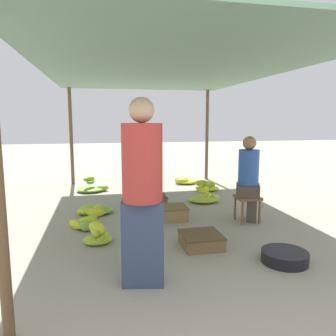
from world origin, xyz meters
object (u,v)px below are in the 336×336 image
object	(u,v)px
basin_black	(285,257)
banana_pile_left_0	(93,210)
banana_pile_left_3	(92,188)
banana_pile_right_0	(206,187)
banana_pile_left_1	(86,223)
crate_mid	(173,213)
vendor_seated	(249,178)
banana_pile_right_1	(206,198)
crate_far	(153,201)
stool	(247,201)
banana_pile_right_2	(184,181)
vendor_foreground	(142,190)
banana_pile_left_2	(98,235)
crate_near	(201,240)

from	to	relation	value
basin_black	banana_pile_left_0	size ratio (longest dim) A/B	0.82
banana_pile_left_3	banana_pile_right_0	xyz separation A→B (m)	(2.44, -0.41, 0.00)
banana_pile_left_1	crate_mid	size ratio (longest dim) A/B	1.16
vendor_seated	crate_mid	xyz separation A→B (m)	(-1.09, 0.35, -0.57)
banana_pile_left_3	crate_mid	world-z (taller)	banana_pile_left_3
banana_pile_right_1	banana_pile_left_1	bearing A→B (deg)	-153.23
banana_pile_right_0	crate_far	bearing A→B (deg)	-141.40
stool	banana_pile_left_0	size ratio (longest dim) A/B	0.65
banana_pile_left_3	banana_pile_right_0	world-z (taller)	banana_pile_left_3
crate_mid	crate_far	xyz separation A→B (m)	(-0.19, 0.79, 0.00)
banana_pile_right_1	basin_black	bearing A→B (deg)	-90.03
banana_pile_right_1	banana_pile_right_2	distance (m)	1.78
vendor_foreground	crate_far	distance (m)	2.87
vendor_seated	banana_pile_left_1	world-z (taller)	vendor_seated
stool	banana_pile_left_2	bearing A→B (deg)	-168.50
banana_pile_left_0	banana_pile_left_2	bearing A→B (deg)	-86.29
crate_mid	vendor_foreground	bearing A→B (deg)	-110.26
vendor_seated	crate_near	xyz separation A→B (m)	(-0.99, -0.82, -0.59)
vendor_foreground	banana_pile_left_1	distance (m)	2.05
banana_pile_left_3	crate_mid	size ratio (longest dim) A/B	1.54
vendor_seated	banana_pile_right_1	size ratio (longest dim) A/B	2.11
banana_pile_left_3	banana_pile_left_0	bearing A→B (deg)	-87.82
banana_pile_right_0	banana_pile_left_0	bearing A→B (deg)	-150.55
crate_near	crate_mid	world-z (taller)	crate_mid
banana_pile_right_1	crate_far	size ratio (longest dim) A/B	1.31
banana_pile_left_2	banana_pile_left_3	bearing A→B (deg)	92.84
vendor_foreground	banana_pile_left_3	distance (m)	4.31
crate_mid	stool	bearing A→B (deg)	-18.22
stool	crate_far	bearing A→B (deg)	137.81
vendor_foreground	stool	world-z (taller)	vendor_foreground
crate_near	vendor_foreground	bearing A→B (deg)	-136.67
banana_pile_left_3	crate_far	distance (m)	1.84
basin_black	banana_pile_right_2	size ratio (longest dim) A/B	0.90
stool	crate_mid	xyz separation A→B (m)	(-1.07, 0.35, -0.22)
banana_pile_left_1	vendor_seated	bearing A→B (deg)	-4.77
banana_pile_left_2	crate_far	bearing A→B (deg)	59.38
banana_pile_left_1	banana_pile_right_1	world-z (taller)	banana_pile_right_1
stool	banana_pile_left_1	bearing A→B (deg)	175.01
stool	banana_pile_right_0	world-z (taller)	stool
crate_near	crate_far	size ratio (longest dim) A/B	1.03
crate_far	banana_pile_left_0	bearing A→B (deg)	-165.58
vendor_foreground	stool	distance (m)	2.45
vendor_seated	banana_pile_left_0	xyz separation A→B (m)	(-2.30, 0.87, -0.61)
vendor_seated	crate_mid	world-z (taller)	vendor_seated
banana_pile_left_1	crate_far	world-z (taller)	crate_far
stool	banana_pile_right_0	xyz separation A→B (m)	(0.09, 2.22, -0.23)
banana_pile_left_3	banana_pile_right_2	size ratio (longest dim) A/B	1.22
crate_near	crate_far	xyz separation A→B (m)	(-0.28, 1.95, 0.02)
banana_pile_left_3	banana_pile_right_2	distance (m)	2.21
vendor_foreground	vendor_seated	size ratio (longest dim) A/B	1.34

